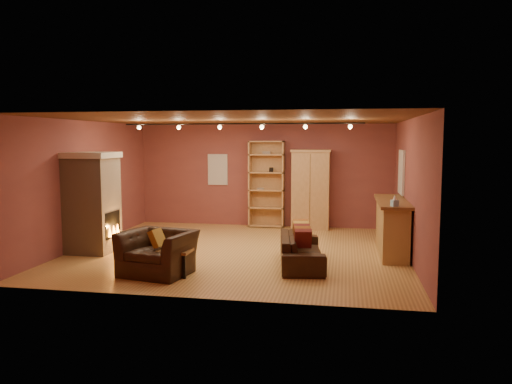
% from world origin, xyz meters
% --- Properties ---
extents(floor, '(7.00, 7.00, 0.00)m').
position_xyz_m(floor, '(0.00, 0.00, 0.00)').
color(floor, '#AD7C3D').
rests_on(floor, ground).
extents(ceiling, '(7.00, 7.00, 0.00)m').
position_xyz_m(ceiling, '(0.00, 0.00, 2.80)').
color(ceiling, brown).
rests_on(ceiling, back_wall).
extents(back_wall, '(7.00, 0.02, 2.80)m').
position_xyz_m(back_wall, '(0.00, 3.25, 1.40)').
color(back_wall, brown).
rests_on(back_wall, floor).
extents(left_wall, '(0.02, 6.50, 2.80)m').
position_xyz_m(left_wall, '(-3.50, 0.00, 1.40)').
color(left_wall, brown).
rests_on(left_wall, floor).
extents(right_wall, '(0.02, 6.50, 2.80)m').
position_xyz_m(right_wall, '(3.50, 0.00, 1.40)').
color(right_wall, brown).
rests_on(right_wall, floor).
extents(fireplace, '(1.01, 0.98, 2.12)m').
position_xyz_m(fireplace, '(-3.04, -0.60, 1.06)').
color(fireplace, tan).
rests_on(fireplace, floor).
extents(back_window, '(0.56, 0.04, 0.86)m').
position_xyz_m(back_window, '(-1.30, 3.23, 1.55)').
color(back_window, beige).
rests_on(back_window, back_wall).
extents(bookcase, '(0.96, 0.37, 2.35)m').
position_xyz_m(bookcase, '(0.11, 3.13, 1.19)').
color(bookcase, tan).
rests_on(bookcase, floor).
extents(armoire, '(1.04, 0.60, 2.12)m').
position_xyz_m(armoire, '(1.32, 2.98, 1.06)').
color(armoire, tan).
rests_on(armoire, floor).
extents(bar_counter, '(0.63, 2.35, 1.12)m').
position_xyz_m(bar_counter, '(3.20, 0.41, 0.57)').
color(bar_counter, tan).
rests_on(bar_counter, floor).
extents(tissue_box, '(0.15, 0.15, 0.21)m').
position_xyz_m(tissue_box, '(3.15, -0.60, 1.21)').
color(tissue_box, '#85B7D5').
rests_on(tissue_box, bar_counter).
extents(right_window, '(0.05, 0.90, 1.00)m').
position_xyz_m(right_window, '(3.47, 1.40, 1.65)').
color(right_window, beige).
rests_on(right_window, right_wall).
extents(loveseat, '(0.85, 2.04, 0.80)m').
position_xyz_m(loveseat, '(1.42, -0.96, 0.40)').
color(loveseat, black).
rests_on(loveseat, floor).
extents(armchair, '(1.31, 0.98, 1.03)m').
position_xyz_m(armchair, '(-1.04, -2.05, 0.52)').
color(armchair, black).
rests_on(armchair, floor).
extents(coffee_table, '(0.62, 0.62, 0.46)m').
position_xyz_m(coffee_table, '(-0.73, -2.00, 0.39)').
color(coffee_table, brown).
rests_on(coffee_table, floor).
extents(track_rail, '(5.20, 0.09, 0.13)m').
position_xyz_m(track_rail, '(0.00, 0.20, 2.69)').
color(track_rail, black).
rests_on(track_rail, ceiling).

